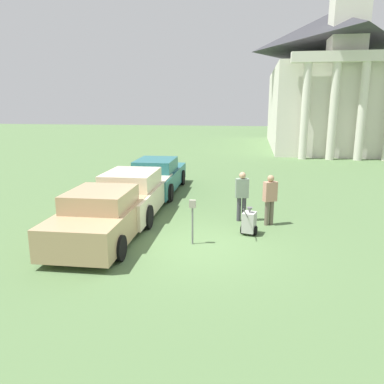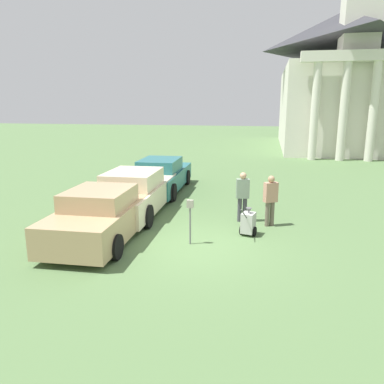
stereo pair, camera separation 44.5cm
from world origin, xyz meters
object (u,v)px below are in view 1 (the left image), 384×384
object	(u,v)px
parked_car_teal	(157,177)
person_worker	(242,193)
equipment_cart	(249,222)
church	(327,79)
parked_car_tan	(104,216)
parking_meter	(192,213)
parked_car_cream	(133,194)
person_supervisor	(270,197)

from	to	relation	value
parked_car_teal	person_worker	world-z (taller)	person_worker
parked_car_teal	equipment_cart	size ratio (longest dim) A/B	5.22
church	parked_car_tan	bearing A→B (deg)	-111.61
parked_car_teal	church	bearing A→B (deg)	60.98
parked_car_tan	parked_car_teal	distance (m)	6.14
parking_meter	church	xyz separation A→B (m)	(7.95, 26.57, 5.11)
equipment_cart	church	xyz separation A→B (m)	(6.40, 25.51, 5.62)
parked_car_tan	parked_car_cream	world-z (taller)	parked_car_cream
parked_car_tan	equipment_cart	world-z (taller)	parked_car_tan
parked_car_teal	parking_meter	distance (m)	6.64
parked_car_teal	parking_meter	bearing A→B (deg)	-68.87
parked_car_teal	person_supervisor	world-z (taller)	person_supervisor
parking_meter	person_supervisor	bearing A→B (deg)	43.76
parked_car_cream	person_supervisor	distance (m)	4.80
parked_car_teal	parking_meter	world-z (taller)	parked_car_teal
parked_car_cream	church	distance (m)	26.63
parked_car_tan	parked_car_teal	world-z (taller)	parked_car_tan
parked_car_tan	equipment_cart	xyz separation A→B (m)	(4.14, 1.09, -0.31)
person_worker	equipment_cart	xyz separation A→B (m)	(0.27, -1.33, -0.56)
person_worker	person_supervisor	distance (m)	0.95
parking_meter	church	bearing A→B (deg)	73.34
parking_meter	church	distance (m)	28.20
parking_meter	parked_car_cream	bearing A→B (deg)	133.84
parked_car_cream	equipment_cart	size ratio (longest dim) A/B	5.32
parked_car_cream	person_supervisor	xyz separation A→B (m)	(4.76, -0.60, 0.21)
person_supervisor	equipment_cart	xyz separation A→B (m)	(-0.63, -1.03, -0.55)
person_worker	equipment_cart	bearing A→B (deg)	90.58
person_worker	person_supervisor	xyz separation A→B (m)	(0.90, -0.30, -0.01)
parked_car_teal	parked_car_cream	bearing A→B (deg)	-91.77
equipment_cart	church	bearing A→B (deg)	89.47
church	parked_car_cream	bearing A→B (deg)	-113.80
parked_car_cream	person_worker	world-z (taller)	person_worker
equipment_cart	church	world-z (taller)	church
parking_meter	equipment_cart	xyz separation A→B (m)	(1.55, 1.06, -0.51)
person_worker	parked_car_tan	bearing A→B (deg)	21.00
parked_car_tan	church	bearing A→B (deg)	66.62
person_worker	person_supervisor	bearing A→B (deg)	150.53
parked_car_teal	equipment_cart	bearing A→B (deg)	-52.46
parked_car_teal	equipment_cart	world-z (taller)	parked_car_teal
equipment_cart	parked_car_cream	bearing A→B (deg)	172.08
parked_car_cream	parking_meter	distance (m)	3.73
parked_car_cream	equipment_cart	world-z (taller)	parked_car_cream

